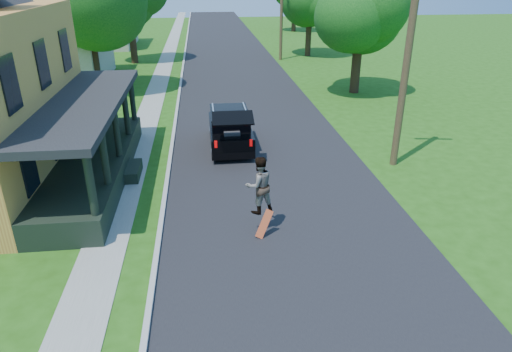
{
  "coord_description": "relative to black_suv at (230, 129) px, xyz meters",
  "views": [
    {
      "loc": [
        -2.53,
        -10.64,
        7.4
      ],
      "look_at": [
        -0.92,
        3.0,
        1.14
      ],
      "focal_mm": 32.0,
      "sensor_mm": 36.0,
      "label": 1
    }
  ],
  "objects": [
    {
      "name": "utility_pole_far",
      "position": [
        5.9,
        21.3,
        3.62
      ],
      "size": [
        1.64,
        0.4,
        8.62
      ],
      "rotation": [
        0.0,
        0.0,
        0.17
      ],
      "color": "#3D2B1C",
      "rests_on": "ground"
    },
    {
      "name": "neighbor_house_mid",
      "position": [
        -12.1,
        15.15,
        3.36
      ],
      "size": [
        12.78,
        12.78,
        8.3
      ],
      "color": "beige",
      "rests_on": "ground"
    },
    {
      "name": "sidewalk",
      "position": [
        -4.2,
        11.15,
        -0.83
      ],
      "size": [
        1.3,
        120.0,
        0.03
      ],
      "primitive_type": "cube",
      "color": "gray",
      "rests_on": "ground"
    },
    {
      "name": "skateboard",
      "position": [
        0.51,
        -7.76,
        -0.44
      ],
      "size": [
        0.6,
        0.41,
        0.84
      ],
      "rotation": [
        0.0,
        0.0,
        -0.32
      ],
      "color": "#A1320D",
      "rests_on": "ground"
    },
    {
      "name": "ground",
      "position": [
        1.4,
        -8.85,
        -0.83
      ],
      "size": [
        140.0,
        140.0,
        0.0
      ],
      "primitive_type": "plane",
      "color": "#234E0F",
      "rests_on": "ground"
    },
    {
      "name": "curb",
      "position": [
        -2.65,
        11.15,
        -0.83
      ],
      "size": [
        0.15,
        120.0,
        0.12
      ],
      "primitive_type": "cube",
      "color": "#A8A8A3",
      "rests_on": "ground"
    },
    {
      "name": "tree_right_near",
      "position": [
        8.68,
        9.1,
        4.19
      ],
      "size": [
        5.67,
        5.4,
        7.82
      ],
      "rotation": [
        0.0,
        0.0,
        0.07
      ],
      "color": "black",
      "rests_on": "ground"
    },
    {
      "name": "skateboarder",
      "position": [
        0.4,
        -7.35,
        0.69
      ],
      "size": [
        1.04,
        0.92,
        1.8
      ],
      "rotation": [
        0.0,
        0.0,
        3.45
      ],
      "color": "black",
      "rests_on": "ground"
    },
    {
      "name": "neighbor_house_far",
      "position": [
        -12.1,
        31.15,
        3.36
      ],
      "size": [
        12.78,
        12.78,
        8.3
      ],
      "color": "beige",
      "rests_on": "ground"
    },
    {
      "name": "tree_left_mid",
      "position": [
        -8.12,
        11.77,
        4.71
      ],
      "size": [
        7.56,
        7.3,
        8.84
      ],
      "rotation": [
        0.0,
        0.0,
        0.29
      ],
      "color": "black",
      "rests_on": "ground"
    },
    {
      "name": "front_walk",
      "position": [
        -8.1,
        -2.85,
        -0.83
      ],
      "size": [
        6.5,
        1.2,
        0.03
      ],
      "primitive_type": "cube",
      "color": "gray",
      "rests_on": "ground"
    },
    {
      "name": "street",
      "position": [
        1.4,
        11.15,
        -0.83
      ],
      "size": [
        8.0,
        120.0,
        0.02
      ],
      "primitive_type": "cube",
      "color": "black",
      "rests_on": "ground"
    },
    {
      "name": "black_suv",
      "position": [
        0.0,
        0.0,
        0.0
      ],
      "size": [
        1.8,
        4.66,
        2.17
      ],
      "rotation": [
        0.0,
        0.0,
        0.0
      ],
      "color": "black",
      "rests_on": "ground"
    },
    {
      "name": "utility_pole_near",
      "position": [
        6.57,
        -2.85,
        4.49
      ],
      "size": [
        1.76,
        0.41,
        10.32
      ],
      "rotation": [
        0.0,
        0.0,
        -0.16
      ],
      "color": "#3D2B1C",
      "rests_on": "ground"
    }
  ]
}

